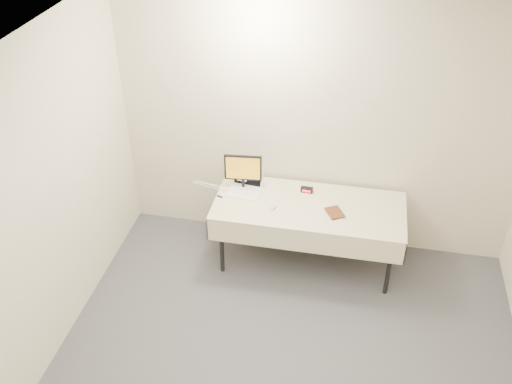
% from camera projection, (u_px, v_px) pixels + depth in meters
% --- Properties ---
extents(back_wall, '(4.00, 0.10, 2.70)m').
position_uv_depth(back_wall, '(318.00, 128.00, 5.56)').
color(back_wall, beige).
rests_on(back_wall, ground).
extents(table, '(1.86, 0.81, 0.74)m').
position_uv_depth(table, '(309.00, 210.00, 5.58)').
color(table, black).
rests_on(table, ground).
extents(laptop, '(0.35, 0.32, 0.22)m').
position_uv_depth(laptop, '(246.00, 186.00, 5.73)').
color(laptop, white).
rests_on(laptop, table).
extents(monitor, '(0.37, 0.14, 0.38)m').
position_uv_depth(monitor, '(243.00, 169.00, 5.66)').
color(monitor, black).
rests_on(monitor, table).
extents(book, '(0.13, 0.08, 0.19)m').
position_uv_depth(book, '(328.00, 207.00, 5.37)').
color(book, brown).
rests_on(book, table).
extents(alarm_clock, '(0.12, 0.06, 0.05)m').
position_uv_depth(alarm_clock, '(307.00, 190.00, 5.72)').
color(alarm_clock, black).
rests_on(alarm_clock, table).
extents(clicker, '(0.08, 0.11, 0.02)m').
position_uv_depth(clicker, '(273.00, 207.00, 5.50)').
color(clicker, '#B9B9BB').
rests_on(clicker, table).
extents(paper_form, '(0.13, 0.27, 0.00)m').
position_uv_depth(paper_form, '(342.00, 212.00, 5.46)').
color(paper_form, '#AAD6AB').
rests_on(paper_form, table).
extents(usb_dongle, '(0.06, 0.04, 0.01)m').
position_uv_depth(usb_dongle, '(220.00, 197.00, 5.66)').
color(usb_dongle, black).
rests_on(usb_dongle, table).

